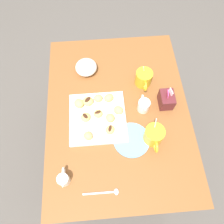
% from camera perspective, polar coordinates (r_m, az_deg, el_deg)
% --- Properties ---
extents(ground_plane, '(8.00, 8.00, 0.00)m').
position_cam_1_polar(ground_plane, '(1.79, 1.01, -9.49)').
color(ground_plane, '#514C47').
extents(dining_table, '(1.01, 0.74, 0.70)m').
position_cam_1_polar(dining_table, '(1.25, 1.43, -2.31)').
color(dining_table, brown).
rests_on(dining_table, ground_plane).
extents(pastry_plate_square, '(0.29, 0.29, 0.02)m').
position_cam_1_polar(pastry_plate_square, '(1.11, -3.83, -1.56)').
color(pastry_plate_square, white).
rests_on(pastry_plate_square, dining_table).
extents(coffee_mug_mustard_left, '(0.13, 0.09, 0.14)m').
position_cam_1_polar(coffee_mug_mustard_left, '(1.19, 8.39, 8.91)').
color(coffee_mug_mustard_left, gold).
rests_on(coffee_mug_mustard_left, dining_table).
extents(coffee_mug_mustard_right, '(0.13, 0.09, 0.15)m').
position_cam_1_polar(coffee_mug_mustard_right, '(1.04, 11.01, -6.04)').
color(coffee_mug_mustard_right, gold).
rests_on(coffee_mug_mustard_right, dining_table).
extents(cream_pitcher_white, '(0.10, 0.06, 0.07)m').
position_cam_1_polar(cream_pitcher_white, '(1.11, 8.40, 1.66)').
color(cream_pitcher_white, white).
rests_on(cream_pitcher_white, dining_table).
extents(sugar_caddy, '(0.09, 0.07, 0.11)m').
position_cam_1_polar(sugar_caddy, '(1.15, 14.19, 3.23)').
color(sugar_caddy, '#561E23').
rests_on(sugar_caddy, dining_table).
extents(ice_cream_bowl, '(0.12, 0.12, 0.09)m').
position_cam_1_polar(ice_cream_bowl, '(1.24, -6.89, 11.83)').
color(ice_cream_bowl, white).
rests_on(ice_cream_bowl, dining_table).
extents(chocolate_sauce_pitcher, '(0.09, 0.05, 0.06)m').
position_cam_1_polar(chocolate_sauce_pitcher, '(1.02, -12.73, -16.99)').
color(chocolate_sauce_pitcher, white).
rests_on(chocolate_sauce_pitcher, dining_table).
extents(saucer_sky_left, '(0.18, 0.18, 0.01)m').
position_cam_1_polar(saucer_sky_left, '(1.07, 5.19, -7.36)').
color(saucer_sky_left, '#66A8DB').
rests_on(saucer_sky_left, dining_table).
extents(loose_spoon_near_saucer, '(0.03, 0.16, 0.01)m').
position_cam_1_polar(loose_spoon_near_saucer, '(1.02, -1.72, -20.55)').
color(loose_spoon_near_saucer, silver).
rests_on(loose_spoon_near_saucer, dining_table).
extents(beignet_0, '(0.07, 0.07, 0.03)m').
position_cam_1_polar(beignet_0, '(1.10, 1.44, 0.47)').
color(beignet_0, '#E5B260').
rests_on(beignet_0, pastry_plate_square).
extents(beignet_1, '(0.06, 0.06, 0.04)m').
position_cam_1_polar(beignet_1, '(1.08, -0.49, -1.58)').
color(beignet_1, '#E5B260').
rests_on(beignet_1, pastry_plate_square).
extents(beignet_2, '(0.07, 0.07, 0.04)m').
position_cam_1_polar(beignet_2, '(1.13, -0.87, 3.77)').
color(beignet_2, '#E5B260').
rests_on(beignet_2, pastry_plate_square).
extents(beignet_3, '(0.07, 0.06, 0.04)m').
position_cam_1_polar(beignet_3, '(1.12, -8.74, 2.27)').
color(beignet_3, '#E5B260').
rests_on(beignet_3, pastry_plate_square).
extents(beignet_4, '(0.07, 0.06, 0.03)m').
position_cam_1_polar(beignet_4, '(1.09, -7.01, -1.42)').
color(beignet_4, '#E5B260').
rests_on(beignet_4, pastry_plate_square).
extents(chocolate_drizzle_4, '(0.04, 0.03, 0.00)m').
position_cam_1_polar(chocolate_drizzle_4, '(1.07, -7.12, -1.03)').
color(chocolate_drizzle_4, '#381E11').
rests_on(chocolate_drizzle_4, beignet_4).
extents(beignet_5, '(0.06, 0.06, 0.03)m').
position_cam_1_polar(beignet_5, '(1.05, -0.53, -4.74)').
color(beignet_5, '#E5B260').
rests_on(beignet_5, pastry_plate_square).
extents(chocolate_drizzle_5, '(0.04, 0.02, 0.00)m').
position_cam_1_polar(chocolate_drizzle_5, '(1.04, -0.54, -4.37)').
color(chocolate_drizzle_5, '#381E11').
rests_on(chocolate_drizzle_5, beignet_5).
extents(beignet_6, '(0.07, 0.07, 0.03)m').
position_cam_1_polar(beignet_6, '(1.13, -6.40, 2.85)').
color(beignet_6, '#E5B260').
rests_on(beignet_6, pastry_plate_square).
extents(chocolate_drizzle_6, '(0.04, 0.04, 0.00)m').
position_cam_1_polar(chocolate_drizzle_6, '(1.11, -6.49, 3.28)').
color(chocolate_drizzle_6, '#381E11').
rests_on(chocolate_drizzle_6, beignet_6).
extents(beignet_7, '(0.06, 0.06, 0.03)m').
position_cam_1_polar(beignet_7, '(1.09, -3.74, -0.44)').
color(beignet_7, '#E5B260').
rests_on(beignet_7, pastry_plate_square).
extents(chocolate_drizzle_7, '(0.03, 0.03, 0.00)m').
position_cam_1_polar(chocolate_drizzle_7, '(1.08, -3.79, -0.06)').
color(chocolate_drizzle_7, '#381E11').
rests_on(chocolate_drizzle_7, beignet_7).
extents(beignet_8, '(0.06, 0.06, 0.03)m').
position_cam_1_polar(beignet_8, '(1.05, -6.35, -6.31)').
color(beignet_8, '#E5B260').
rests_on(beignet_8, pastry_plate_square).
extents(beignet_9, '(0.05, 0.05, 0.03)m').
position_cam_1_polar(beignet_9, '(1.13, -3.70, 3.69)').
color(beignet_9, '#E5B260').
rests_on(beignet_9, pastry_plate_square).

